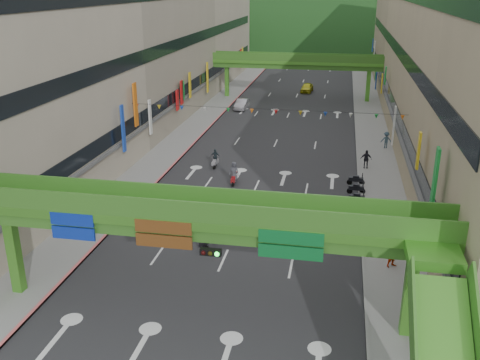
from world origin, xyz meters
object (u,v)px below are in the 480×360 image
at_px(scooter_rider_near, 206,237).
at_px(car_yellow, 307,88).
at_px(scooter_rider_mid, 231,211).
at_px(overpass_near, 212,234).
at_px(car_silver, 242,104).
at_px(pedestrian_red, 394,256).

height_order(scooter_rider_near, car_yellow, scooter_rider_near).
bearing_deg(scooter_rider_near, scooter_rider_mid, 79.27).
height_order(overpass_near, scooter_rider_mid, overpass_near).
distance_m(car_silver, car_yellow, 16.88).
xyz_separation_m(scooter_rider_mid, car_silver, (-6.31, 38.79, -0.29)).
relative_size(car_yellow, pedestrian_red, 2.51).
bearing_deg(car_silver, overpass_near, -79.41).
relative_size(car_silver, pedestrian_red, 2.53).
relative_size(scooter_rider_near, car_yellow, 0.45).
xyz_separation_m(scooter_rider_near, scooter_rider_mid, (0.83, 4.41, 0.10)).
bearing_deg(car_silver, car_yellow, 62.09).
bearing_deg(overpass_near, scooter_rider_near, 107.01).
relative_size(scooter_rider_mid, pedestrian_red, 1.14).
relative_size(overpass_near, scooter_rider_near, 14.07).
xyz_separation_m(car_silver, pedestrian_red, (17.94, -43.61, 0.15)).
bearing_deg(scooter_rider_near, car_silver, 97.23).
distance_m(overpass_near, car_silver, 52.02).
height_order(overpass_near, car_silver, overpass_near).
xyz_separation_m(scooter_rider_mid, pedestrian_red, (11.62, -4.81, -0.15)).
bearing_deg(overpass_near, pedestrian_red, 37.28).
distance_m(car_yellow, pedestrian_red, 59.05).
distance_m(car_silver, pedestrian_red, 47.15).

